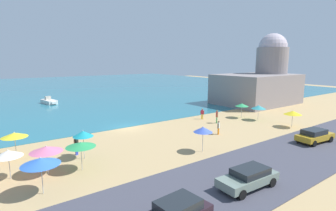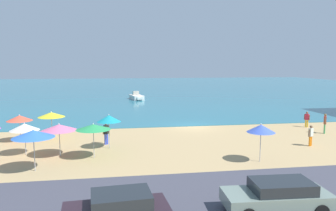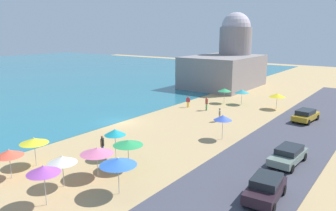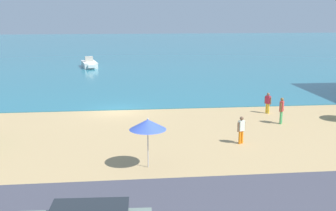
{
  "view_description": "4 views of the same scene",
  "coord_description": "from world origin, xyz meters",
  "px_view_note": "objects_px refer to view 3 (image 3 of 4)",
  "views": [
    {
      "loc": [
        -15.09,
        -29.66,
        8.65
      ],
      "look_at": [
        7.2,
        0.84,
        2.02
      ],
      "focal_mm": 28.0,
      "sensor_mm": 36.0,
      "label": 1
    },
    {
      "loc": [
        -7.51,
        -31.73,
        6.3
      ],
      "look_at": [
        -2.22,
        1.29,
        2.01
      ],
      "focal_mm": 35.0,
      "sensor_mm": 36.0,
      "label": 2
    },
    {
      "loc": [
        -26.22,
        -26.17,
        10.41
      ],
      "look_at": [
        4.91,
        -3.38,
        1.57
      ],
      "focal_mm": 35.0,
      "sensor_mm": 36.0,
      "label": 3
    },
    {
      "loc": [
        0.46,
        -31.93,
        7.54
      ],
      "look_at": [
        3.7,
        -2.36,
        0.82
      ],
      "focal_mm": 45.0,
      "sensor_mm": 36.0,
      "label": 4
    }
  ],
  "objects_px": {
    "bather_1": "(220,114)",
    "parked_car_0": "(288,155)",
    "beach_umbrella_4": "(223,118)",
    "bather_2": "(102,145)",
    "beach_umbrella_2": "(43,170)",
    "beach_umbrella_6": "(34,141)",
    "beach_umbrella_0": "(115,132)",
    "beach_umbrella_9": "(97,151)",
    "bather_3": "(188,101)",
    "beach_umbrella_8": "(277,95)",
    "beach_umbrella_1": "(128,143)",
    "beach_umbrella_11": "(225,90)",
    "bather_0": "(207,103)",
    "beach_umbrella_10": "(118,162)",
    "parked_car_3": "(306,115)",
    "parked_car_2": "(265,188)",
    "harbor_fortress": "(228,62)",
    "beach_umbrella_5": "(62,160)",
    "beach_umbrella_3": "(242,91)",
    "beach_umbrella_7": "(9,153)"
  },
  "relations": [
    {
      "from": "bather_0",
      "to": "beach_umbrella_6",
      "type": "bearing_deg",
      "value": 175.91
    },
    {
      "from": "beach_umbrella_2",
      "to": "beach_umbrella_9",
      "type": "distance_m",
      "value": 4.63
    },
    {
      "from": "beach_umbrella_1",
      "to": "bather_2",
      "type": "xyz_separation_m",
      "value": [
        0.71,
        3.65,
        -1.12
      ]
    },
    {
      "from": "beach_umbrella_11",
      "to": "harbor_fortress",
      "type": "distance_m",
      "value": 16.53
    },
    {
      "from": "beach_umbrella_8",
      "to": "beach_umbrella_10",
      "type": "height_order",
      "value": "beach_umbrella_10"
    },
    {
      "from": "beach_umbrella_4",
      "to": "harbor_fortress",
      "type": "height_order",
      "value": "harbor_fortress"
    },
    {
      "from": "beach_umbrella_1",
      "to": "bather_0",
      "type": "relative_size",
      "value": 1.3
    },
    {
      "from": "beach_umbrella_4",
      "to": "bather_3",
      "type": "bearing_deg",
      "value": 46.63
    },
    {
      "from": "beach_umbrella_4",
      "to": "parked_car_0",
      "type": "bearing_deg",
      "value": -109.3
    },
    {
      "from": "beach_umbrella_0",
      "to": "bather_1",
      "type": "bearing_deg",
      "value": -6.42
    },
    {
      "from": "beach_umbrella_9",
      "to": "parked_car_3",
      "type": "bearing_deg",
      "value": -18.96
    },
    {
      "from": "beach_umbrella_10",
      "to": "bather_2",
      "type": "xyz_separation_m",
      "value": [
        3.99,
        5.85,
        -1.23
      ]
    },
    {
      "from": "beach_umbrella_4",
      "to": "bather_2",
      "type": "height_order",
      "value": "beach_umbrella_4"
    },
    {
      "from": "beach_umbrella_0",
      "to": "parked_car_2",
      "type": "bearing_deg",
      "value": -87.63
    },
    {
      "from": "beach_umbrella_11",
      "to": "bather_3",
      "type": "bearing_deg",
      "value": 151.9
    },
    {
      "from": "beach_umbrella_9",
      "to": "beach_umbrella_6",
      "type": "bearing_deg",
      "value": 105.32
    },
    {
      "from": "beach_umbrella_2",
      "to": "bather_0",
      "type": "bearing_deg",
      "value": 8.91
    },
    {
      "from": "beach_umbrella_0",
      "to": "parked_car_3",
      "type": "xyz_separation_m",
      "value": [
        21.07,
        -9.88,
        -1.45
      ]
    },
    {
      "from": "beach_umbrella_11",
      "to": "bather_1",
      "type": "bearing_deg",
      "value": -156.32
    },
    {
      "from": "beach_umbrella_9",
      "to": "harbor_fortress",
      "type": "xyz_separation_m",
      "value": [
        42.8,
        10.74,
        2.52
      ]
    },
    {
      "from": "beach_umbrella_2",
      "to": "bather_2",
      "type": "relative_size",
      "value": 1.49
    },
    {
      "from": "bather_1",
      "to": "parked_car_3",
      "type": "distance_m",
      "value": 10.02
    },
    {
      "from": "bather_3",
      "to": "beach_umbrella_0",
      "type": "bearing_deg",
      "value": -164.73
    },
    {
      "from": "beach_umbrella_8",
      "to": "bather_3",
      "type": "distance_m",
      "value": 12.03
    },
    {
      "from": "beach_umbrella_8",
      "to": "beach_umbrella_10",
      "type": "relative_size",
      "value": 0.88
    },
    {
      "from": "bather_2",
      "to": "bather_3",
      "type": "distance_m",
      "value": 19.95
    },
    {
      "from": "beach_umbrella_1",
      "to": "beach_umbrella_3",
      "type": "height_order",
      "value": "beach_umbrella_1"
    },
    {
      "from": "beach_umbrella_4",
      "to": "beach_umbrella_5",
      "type": "relative_size",
      "value": 1.11
    },
    {
      "from": "bather_2",
      "to": "bather_3",
      "type": "xyz_separation_m",
      "value": [
        19.55,
        3.97,
        -0.12
      ]
    },
    {
      "from": "beach_umbrella_11",
      "to": "bather_3",
      "type": "distance_m",
      "value": 6.17
    },
    {
      "from": "beach_umbrella_6",
      "to": "parked_car_3",
      "type": "distance_m",
      "value": 29.4
    },
    {
      "from": "beach_umbrella_1",
      "to": "beach_umbrella_6",
      "type": "height_order",
      "value": "beach_umbrella_1"
    },
    {
      "from": "beach_umbrella_2",
      "to": "parked_car_3",
      "type": "height_order",
      "value": "beach_umbrella_2"
    },
    {
      "from": "beach_umbrella_4",
      "to": "bather_1",
      "type": "xyz_separation_m",
      "value": [
        5.59,
        3.2,
        -1.28
      ]
    },
    {
      "from": "beach_umbrella_7",
      "to": "parked_car_0",
      "type": "height_order",
      "value": "beach_umbrella_7"
    },
    {
      "from": "beach_umbrella_11",
      "to": "beach_umbrella_10",
      "type": "bearing_deg",
      "value": -166.45
    },
    {
      "from": "beach_umbrella_8",
      "to": "beach_umbrella_10",
      "type": "xyz_separation_m",
      "value": [
        -29.69,
        0.47,
        0.32
      ]
    },
    {
      "from": "beach_umbrella_6",
      "to": "beach_umbrella_8",
      "type": "height_order",
      "value": "beach_umbrella_6"
    },
    {
      "from": "harbor_fortress",
      "to": "parked_car_0",
      "type": "bearing_deg",
      "value": -146.67
    },
    {
      "from": "beach_umbrella_7",
      "to": "beach_umbrella_8",
      "type": "relative_size",
      "value": 1.0
    },
    {
      "from": "bather_1",
      "to": "parked_car_0",
      "type": "distance_m",
      "value": 13.05
    },
    {
      "from": "beach_umbrella_0",
      "to": "beach_umbrella_9",
      "type": "distance_m",
      "value": 3.65
    },
    {
      "from": "beach_umbrella_1",
      "to": "beach_umbrella_10",
      "type": "bearing_deg",
      "value": -146.13
    },
    {
      "from": "beach_umbrella_2",
      "to": "beach_umbrella_6",
      "type": "bearing_deg",
      "value": 62.66
    },
    {
      "from": "parked_car_2",
      "to": "harbor_fortress",
      "type": "height_order",
      "value": "harbor_fortress"
    },
    {
      "from": "bather_3",
      "to": "parked_car_2",
      "type": "bearing_deg",
      "value": -136.49
    },
    {
      "from": "beach_umbrella_2",
      "to": "beach_umbrella_8",
      "type": "height_order",
      "value": "beach_umbrella_2"
    },
    {
      "from": "beach_umbrella_0",
      "to": "bather_1",
      "type": "xyz_separation_m",
      "value": [
        15.26,
        -1.72,
        -1.36
      ]
    },
    {
      "from": "beach_umbrella_5",
      "to": "parked_car_2",
      "type": "xyz_separation_m",
      "value": [
        6.26,
        -11.79,
        -1.1
      ]
    },
    {
      "from": "beach_umbrella_11",
      "to": "parked_car_3",
      "type": "height_order",
      "value": "beach_umbrella_11"
    }
  ]
}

